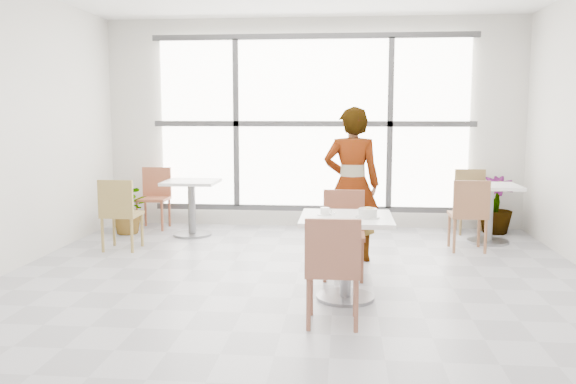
# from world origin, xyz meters

# --- Properties ---
(floor) EXTENTS (7.00, 7.00, 0.00)m
(floor) POSITION_xyz_m (0.00, 0.00, 0.00)
(floor) COLOR #9E9EA5
(floor) RESTS_ON ground
(wall_back) EXTENTS (6.00, 0.00, 6.00)m
(wall_back) POSITION_xyz_m (0.00, 3.50, 1.50)
(wall_back) COLOR silver
(wall_back) RESTS_ON ground
(wall_front) EXTENTS (6.00, 0.00, 6.00)m
(wall_front) POSITION_xyz_m (0.00, -3.50, 1.50)
(wall_front) COLOR silver
(wall_front) RESTS_ON ground
(window) EXTENTS (4.60, 0.07, 2.52)m
(window) POSITION_xyz_m (0.00, 3.44, 1.50)
(window) COLOR white
(window) RESTS_ON ground
(main_table) EXTENTS (0.80, 0.80, 0.75)m
(main_table) POSITION_xyz_m (0.48, 0.02, 0.52)
(main_table) COLOR white
(main_table) RESTS_ON ground
(chair_near) EXTENTS (0.42, 0.42, 0.87)m
(chair_near) POSITION_xyz_m (0.38, -0.71, 0.50)
(chair_near) COLOR #955944
(chair_near) RESTS_ON ground
(chair_far) EXTENTS (0.42, 0.42, 0.87)m
(chair_far) POSITION_xyz_m (0.46, 0.80, 0.50)
(chair_far) COLOR brown
(chair_far) RESTS_ON ground
(oatmeal_bowl) EXTENTS (0.21, 0.21, 0.09)m
(oatmeal_bowl) POSITION_xyz_m (0.67, -0.05, 0.79)
(oatmeal_bowl) COLOR silver
(oatmeal_bowl) RESTS_ON main_table
(coffee_cup) EXTENTS (0.16, 0.13, 0.07)m
(coffee_cup) POSITION_xyz_m (0.30, 0.06, 0.78)
(coffee_cup) COLOR white
(coffee_cup) RESTS_ON main_table
(person) EXTENTS (0.63, 0.42, 1.72)m
(person) POSITION_xyz_m (0.55, 1.48, 0.86)
(person) COLOR black
(person) RESTS_ON ground
(bg_table_left) EXTENTS (0.70, 0.70, 0.75)m
(bg_table_left) POSITION_xyz_m (-1.59, 2.66, 0.49)
(bg_table_left) COLOR silver
(bg_table_left) RESTS_ON ground
(bg_table_right) EXTENTS (0.70, 0.70, 0.75)m
(bg_table_right) POSITION_xyz_m (2.31, 2.56, 0.49)
(bg_table_right) COLOR white
(bg_table_right) RESTS_ON ground
(bg_chair_left_near) EXTENTS (0.42, 0.42, 0.87)m
(bg_chair_left_near) POSITION_xyz_m (-2.22, 1.68, 0.50)
(bg_chair_left_near) COLOR olive
(bg_chair_left_near) RESTS_ON ground
(bg_chair_left_far) EXTENTS (0.42, 0.42, 0.87)m
(bg_chair_left_far) POSITION_xyz_m (-2.26, 3.17, 0.50)
(bg_chair_left_far) COLOR #9A5338
(bg_chair_left_far) RESTS_ON ground
(bg_chair_right_near) EXTENTS (0.42, 0.42, 0.87)m
(bg_chair_right_near) POSITION_xyz_m (1.95, 2.02, 0.50)
(bg_chair_right_near) COLOR #916040
(bg_chair_right_near) RESTS_ON ground
(bg_chair_right_far) EXTENTS (0.42, 0.42, 0.87)m
(bg_chair_right_far) POSITION_xyz_m (2.23, 3.27, 0.50)
(bg_chair_right_far) COLOR olive
(bg_chair_right_far) RESTS_ON ground
(plant_left) EXTENTS (0.66, 0.59, 0.68)m
(plant_left) POSITION_xyz_m (-2.48, 2.70, 0.34)
(plant_left) COLOR #578749
(plant_left) RESTS_ON ground
(plant_right) EXTENTS (0.49, 0.49, 0.79)m
(plant_right) POSITION_xyz_m (2.55, 3.20, 0.39)
(plant_right) COLOR #5C8D48
(plant_right) RESTS_ON ground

